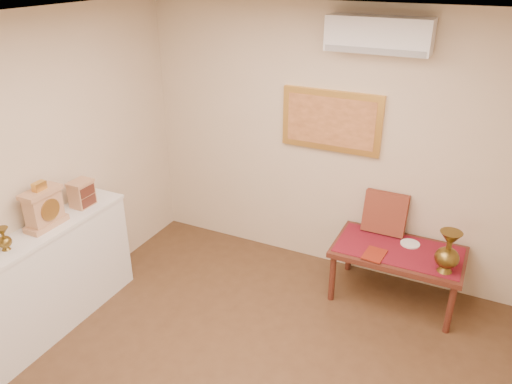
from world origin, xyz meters
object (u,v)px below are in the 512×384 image
Objects in this scene: wooden_chest at (82,193)px; low_table at (398,256)px; display_ledge at (36,288)px; mantel_clock at (44,208)px; brass_urn_tall at (449,248)px.

low_table is at bearing 24.34° from wooden_chest.
low_table is (2.68, 1.21, -0.62)m from wooden_chest.
display_ledge reaches higher than low_table.
display_ledge is 8.28× the size of wooden_chest.
low_table is at bearing 31.56° from mantel_clock.
wooden_chest is 0.20× the size of low_table.
wooden_chest reaches higher than brass_urn_tall.
wooden_chest is at bearing -161.77° from brass_urn_tall.
brass_urn_tall is 0.40× the size of low_table.
brass_urn_tall is 0.23× the size of display_ledge.
brass_urn_tall is at bearing -23.48° from low_table.
mantel_clock is (-3.10, -1.45, 0.36)m from brass_urn_tall.
display_ledge is 0.71m from mantel_clock.
low_table is (2.67, 1.88, -0.01)m from display_ledge.
low_table is at bearing 35.10° from display_ledge.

